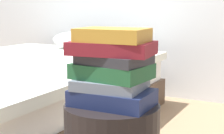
{
  "coord_description": "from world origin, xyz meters",
  "views": [
    {
      "loc": [
        0.59,
        -1.12,
        0.84
      ],
      "look_at": [
        0.0,
        0.0,
        0.62
      ],
      "focal_mm": 55.9,
      "sensor_mm": 36.0,
      "label": 1
    }
  ],
  "objects_px": {
    "book_charcoal": "(114,59)",
    "book_slate": "(110,84)",
    "bed": "(21,92)",
    "book_maroon": "(112,48)",
    "book_ochre": "(113,35)",
    "book_navy": "(113,97)",
    "book_forest": "(112,71)"
  },
  "relations": [
    {
      "from": "book_navy",
      "to": "book_charcoal",
      "type": "distance_m",
      "value": 0.14
    },
    {
      "from": "book_slate",
      "to": "book_charcoal",
      "type": "distance_m",
      "value": 0.09
    },
    {
      "from": "book_slate",
      "to": "book_charcoal",
      "type": "bearing_deg",
      "value": 30.97
    },
    {
      "from": "book_maroon",
      "to": "book_slate",
      "type": "bearing_deg",
      "value": 162.02
    },
    {
      "from": "bed",
      "to": "book_ochre",
      "type": "relative_size",
      "value": 8.1
    },
    {
      "from": "book_navy",
      "to": "book_maroon",
      "type": "bearing_deg",
      "value": 140.76
    },
    {
      "from": "book_charcoal",
      "to": "book_slate",
      "type": "bearing_deg",
      "value": -137.7
    },
    {
      "from": "book_charcoal",
      "to": "book_ochre",
      "type": "xyz_separation_m",
      "value": [
        0.0,
        -0.01,
        0.09
      ]
    },
    {
      "from": "book_slate",
      "to": "book_maroon",
      "type": "relative_size",
      "value": 0.82
    },
    {
      "from": "bed",
      "to": "book_forest",
      "type": "relative_size",
      "value": 7.45
    },
    {
      "from": "bed",
      "to": "book_forest",
      "type": "height_order",
      "value": "book_forest"
    },
    {
      "from": "bed",
      "to": "book_maroon",
      "type": "bearing_deg",
      "value": -33.71
    },
    {
      "from": "book_slate",
      "to": "book_forest",
      "type": "height_order",
      "value": "book_forest"
    },
    {
      "from": "book_charcoal",
      "to": "book_ochre",
      "type": "height_order",
      "value": "book_ochre"
    },
    {
      "from": "bed",
      "to": "book_maroon",
      "type": "relative_size",
      "value": 6.7
    },
    {
      "from": "book_navy",
      "to": "book_slate",
      "type": "distance_m",
      "value": 0.05
    },
    {
      "from": "bed",
      "to": "book_charcoal",
      "type": "height_order",
      "value": "book_charcoal"
    },
    {
      "from": "book_forest",
      "to": "book_maroon",
      "type": "distance_m",
      "value": 0.09
    },
    {
      "from": "book_slate",
      "to": "book_maroon",
      "type": "xyz_separation_m",
      "value": [
        0.01,
        -0.0,
        0.13
      ]
    },
    {
      "from": "book_slate",
      "to": "book_maroon",
      "type": "height_order",
      "value": "book_maroon"
    },
    {
      "from": "book_slate",
      "to": "book_ochre",
      "type": "xyz_separation_m",
      "value": [
        0.01,
        -0.0,
        0.18
      ]
    },
    {
      "from": "book_maroon",
      "to": "bed",
      "type": "bearing_deg",
      "value": 139.89
    },
    {
      "from": "book_navy",
      "to": "book_maroon",
      "type": "relative_size",
      "value": 0.97
    },
    {
      "from": "book_forest",
      "to": "book_maroon",
      "type": "bearing_deg",
      "value": -62.46
    },
    {
      "from": "book_maroon",
      "to": "book_navy",
      "type": "bearing_deg",
      "value": -44.76
    },
    {
      "from": "book_charcoal",
      "to": "book_maroon",
      "type": "xyz_separation_m",
      "value": [
        -0.01,
        -0.01,
        0.04
      ]
    },
    {
      "from": "book_navy",
      "to": "book_forest",
      "type": "distance_m",
      "value": 0.1
    },
    {
      "from": "book_maroon",
      "to": "book_ochre",
      "type": "height_order",
      "value": "book_ochre"
    },
    {
      "from": "book_navy",
      "to": "book_ochre",
      "type": "xyz_separation_m",
      "value": [
        -0.0,
        0.0,
        0.23
      ]
    },
    {
      "from": "bed",
      "to": "book_charcoal",
      "type": "xyz_separation_m",
      "value": [
        1.14,
        -0.74,
        0.41
      ]
    },
    {
      "from": "book_forest",
      "to": "book_ochre",
      "type": "relative_size",
      "value": 1.09
    },
    {
      "from": "book_charcoal",
      "to": "book_ochre",
      "type": "distance_m",
      "value": 0.09
    }
  ]
}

